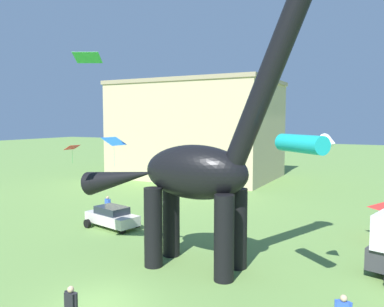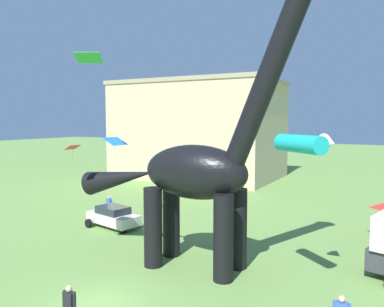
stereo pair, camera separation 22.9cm
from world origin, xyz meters
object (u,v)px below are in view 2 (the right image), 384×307
(dinosaur_sculpture, at_px, (194,172))
(kite_near_low, at_px, (115,141))
(kite_trailing, at_px, (88,58))
(person_near_flyer, at_px, (69,302))
(kite_near_high, at_px, (73,147))
(person_far_spectator, at_px, (109,203))
(kite_high_left, at_px, (306,144))
(parked_sedan_left, at_px, (113,216))

(dinosaur_sculpture, xyz_separation_m, kite_near_low, (-9.35, 5.12, 1.10))
(kite_trailing, bearing_deg, person_near_flyer, -51.90)
(dinosaur_sculpture, height_order, kite_near_high, dinosaur_sculpture)
(person_far_spectator, height_order, kite_high_left, kite_high_left)
(dinosaur_sculpture, relative_size, person_near_flyer, 8.68)
(parked_sedan_left, height_order, kite_near_low, kite_near_low)
(kite_near_high, xyz_separation_m, kite_near_low, (-2.83, 7.13, -0.08))
(kite_near_high, distance_m, kite_high_left, 12.55)
(dinosaur_sculpture, height_order, person_near_flyer, dinosaur_sculpture)
(parked_sedan_left, relative_size, kite_near_high, 4.47)
(person_near_flyer, xyz_separation_m, kite_near_high, (-5.21, 5.54, 5.29))
(kite_near_low, xyz_separation_m, kite_high_left, (15.36, -6.60, 0.63))
(kite_trailing, bearing_deg, kite_near_low, 107.01)
(dinosaur_sculpture, distance_m, kite_high_left, 6.42)
(person_near_flyer, bearing_deg, person_far_spectator, -120.32)
(kite_near_high, height_order, kite_high_left, kite_high_left)
(person_near_flyer, distance_m, kite_near_high, 9.26)
(dinosaur_sculpture, distance_m, kite_near_low, 10.72)
(dinosaur_sculpture, xyz_separation_m, parked_sedan_left, (-8.70, 3.94, -4.28))
(dinosaur_sculpture, distance_m, person_far_spectator, 13.88)
(kite_near_low, distance_m, kite_high_left, 16.73)
(dinosaur_sculpture, distance_m, person_near_flyer, 8.69)
(kite_near_low, bearing_deg, person_far_spectator, 141.85)
(person_near_flyer, distance_m, kite_near_low, 15.88)
(kite_near_high, height_order, kite_near_low, kite_near_low)
(person_near_flyer, bearing_deg, dinosaur_sculpture, -165.43)
(person_far_spectator, bearing_deg, person_near_flyer, -53.86)
(dinosaur_sculpture, bearing_deg, person_near_flyer, -108.94)
(dinosaur_sculpture, bearing_deg, parked_sedan_left, 146.56)
(dinosaur_sculpture, height_order, person_far_spectator, dinosaur_sculpture)
(parked_sedan_left, bearing_deg, kite_near_low, 132.08)
(dinosaur_sculpture, height_order, kite_trailing, dinosaur_sculpture)
(parked_sedan_left, xyz_separation_m, person_far_spectator, (-2.71, 2.80, 0.14))
(dinosaur_sculpture, bearing_deg, kite_near_low, 142.22)
(parked_sedan_left, distance_m, kite_near_low, 5.55)
(kite_trailing, bearing_deg, kite_near_high, -62.90)
(person_far_spectator, relative_size, kite_near_low, 0.72)
(parked_sedan_left, relative_size, person_far_spectator, 2.88)
(parked_sedan_left, bearing_deg, kite_near_high, -56.59)
(kite_trailing, bearing_deg, parked_sedan_left, 101.44)
(kite_near_high, bearing_deg, kite_high_left, 2.40)
(kite_near_low, bearing_deg, kite_trailing, -72.99)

